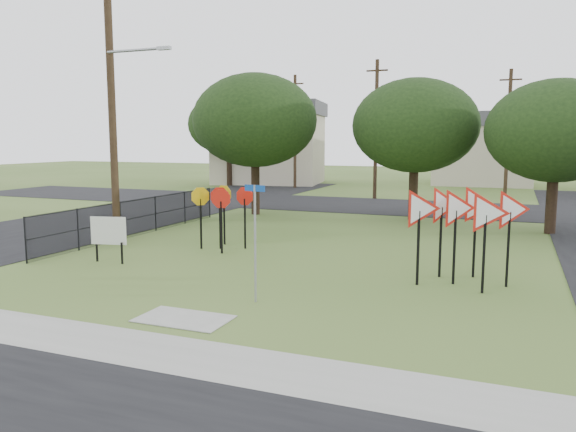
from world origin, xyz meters
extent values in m
plane|color=#3F5C22|center=(0.00, 0.00, 0.00)|extent=(140.00, 140.00, 0.00)
cube|color=gray|center=(0.00, -4.20, 0.01)|extent=(30.00, 1.60, 0.02)
cube|color=#3F5C22|center=(0.00, -5.40, 0.01)|extent=(30.00, 0.80, 0.02)
cube|color=black|center=(-12.00, 10.00, 0.01)|extent=(8.00, 50.00, 0.02)
cube|color=black|center=(0.00, 20.00, 0.01)|extent=(60.00, 8.00, 0.02)
cube|color=gray|center=(0.00, -2.40, 0.01)|extent=(2.00, 1.20, 0.02)
cylinder|color=#919499|center=(0.89, -0.62, 1.41)|extent=(0.06, 0.06, 2.82)
cube|color=navy|center=(0.89, -0.62, 2.74)|extent=(0.57, 0.14, 0.15)
cube|color=black|center=(-3.13, 4.95, 0.90)|extent=(0.05, 0.05, 1.80)
cube|color=black|center=(-2.32, 5.31, 0.90)|extent=(0.05, 0.05, 1.80)
cube|color=black|center=(-2.68, 4.24, 0.90)|extent=(0.05, 0.05, 1.80)
cube|color=black|center=(-3.76, 4.68, 0.90)|extent=(0.05, 0.05, 1.80)
cube|color=black|center=(-3.40, 5.76, 0.90)|extent=(0.05, 0.05, 1.80)
cube|color=black|center=(4.22, 2.48, 1.00)|extent=(0.07, 0.07, 2.01)
cube|color=black|center=(5.12, 2.92, 1.00)|extent=(0.07, 0.07, 2.01)
cube|color=black|center=(5.90, 2.25, 1.00)|extent=(0.07, 0.07, 2.01)
cube|color=black|center=(4.67, 3.59, 1.00)|extent=(0.07, 0.07, 2.01)
cube|color=black|center=(5.56, 3.92, 1.00)|extent=(0.07, 0.07, 2.01)
cube|color=black|center=(6.45, 3.14, 1.00)|extent=(0.07, 0.07, 2.01)
cube|color=black|center=(-5.76, 1.60, 0.34)|extent=(0.05, 0.05, 0.69)
cube|color=black|center=(-4.79, 1.60, 0.34)|extent=(0.05, 0.05, 0.69)
cube|color=silver|center=(-5.27, 1.60, 1.03)|extent=(1.16, 0.29, 0.88)
cylinder|color=#3A2A1B|center=(-7.30, 4.50, 5.00)|extent=(0.28, 0.28, 10.00)
cylinder|color=#919499|center=(-6.10, 4.40, 7.00)|extent=(2.40, 0.10, 0.10)
cube|color=#919499|center=(-4.90, 4.40, 7.00)|extent=(0.50, 0.18, 0.12)
cylinder|color=#3A2A1B|center=(-2.00, 24.00, 4.50)|extent=(0.24, 0.24, 9.00)
cube|color=#3A2A1B|center=(-2.00, 24.00, 8.30)|extent=(1.40, 0.10, 0.10)
cylinder|color=#3A2A1B|center=(6.00, 28.00, 4.25)|extent=(0.24, 0.24, 8.50)
cube|color=#3A2A1B|center=(6.00, 28.00, 7.80)|extent=(1.40, 0.10, 0.10)
cylinder|color=#3A2A1B|center=(-10.00, 30.00, 4.50)|extent=(0.24, 0.24, 9.00)
cube|color=#3A2A1B|center=(-10.00, 30.00, 8.30)|extent=(1.40, 0.10, 0.10)
cylinder|color=black|center=(-7.60, 0.50, 0.75)|extent=(0.05, 0.05, 1.50)
cylinder|color=black|center=(-7.60, 2.80, 0.75)|extent=(0.05, 0.05, 1.50)
cylinder|color=black|center=(-7.60, 5.10, 0.75)|extent=(0.05, 0.05, 1.50)
cylinder|color=black|center=(-7.60, 7.40, 0.75)|extent=(0.05, 0.05, 1.50)
cylinder|color=black|center=(-7.60, 9.70, 0.75)|extent=(0.05, 0.05, 1.50)
cylinder|color=black|center=(-7.60, 12.00, 0.75)|extent=(0.05, 0.05, 1.50)
cube|color=black|center=(-7.60, 6.25, 1.46)|extent=(0.03, 11.50, 0.03)
cube|color=black|center=(-7.60, 6.25, 0.75)|extent=(0.03, 11.50, 0.03)
cube|color=black|center=(-7.60, 6.25, 0.75)|extent=(0.01, 11.50, 1.50)
cube|color=beige|center=(-14.00, 34.00, 3.00)|extent=(10.08, 8.46, 6.00)
cube|color=#48474C|center=(-14.00, 34.00, 6.60)|extent=(10.58, 8.88, 1.20)
cube|color=beige|center=(4.00, 40.00, 2.50)|extent=(8.00, 8.00, 5.00)
cube|color=#48474C|center=(4.00, 40.00, 5.60)|extent=(8.40, 8.40, 1.20)
cylinder|color=black|center=(-6.00, 14.00, 1.31)|extent=(0.44, 0.44, 2.62)
ellipsoid|color=black|center=(-6.00, 14.00, 4.87)|extent=(6.40, 6.40, 4.80)
cylinder|color=black|center=(2.00, 15.00, 1.22)|extent=(0.44, 0.44, 2.45)
ellipsoid|color=black|center=(2.00, 15.00, 4.55)|extent=(6.00, 6.00, 4.50)
cylinder|color=black|center=(8.00, 13.00, 1.14)|extent=(0.44, 0.44, 2.27)
ellipsoid|color=black|center=(8.00, 13.00, 4.23)|extent=(5.60, 5.60, 4.20)
cylinder|color=black|center=(-16.00, 30.00, 1.40)|extent=(0.44, 0.44, 2.80)
ellipsoid|color=black|center=(-16.00, 30.00, 5.18)|extent=(6.80, 6.80, 5.10)
camera|label=1|loc=(6.50, -12.46, 3.86)|focal=35.00mm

